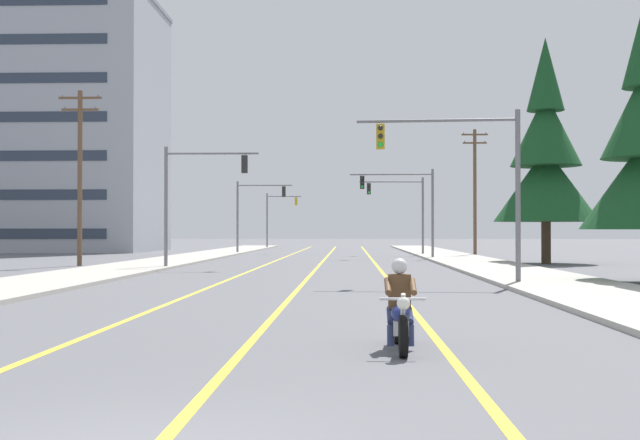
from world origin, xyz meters
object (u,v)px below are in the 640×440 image
(traffic_signal_mid_right, at_px, (408,199))
(traffic_signal_far_right, at_px, (404,204))
(apartment_building_far_left_block, at_px, (5,126))
(traffic_signal_far_left, at_px, (277,212))
(traffic_signal_near_left, at_px, (193,188))
(utility_pole_left_near, at_px, (80,171))
(conifer_tree_right_verge_far, at_px, (546,160))
(motorcycle_with_rider, at_px, (400,313))
(utility_pole_right_far, at_px, (475,188))
(traffic_signal_near_right, at_px, (469,168))
(traffic_signal_mid_left, at_px, (253,206))

(traffic_signal_mid_right, relative_size, traffic_signal_far_right, 1.00)
(apartment_building_far_left_block, bearing_deg, traffic_signal_far_left, 29.37)
(traffic_signal_near_left, bearing_deg, traffic_signal_far_right, 62.80)
(utility_pole_left_near, distance_m, conifer_tree_right_verge_far, 26.70)
(motorcycle_with_rider, bearing_deg, utility_pole_right_far, 79.96)
(utility_pole_left_near, height_order, utility_pole_right_far, utility_pole_right_far)
(traffic_signal_near_left, height_order, traffic_signal_far_left, same)
(traffic_signal_near_left, bearing_deg, utility_pole_right_far, 51.86)
(utility_pole_right_far, bearing_deg, motorcycle_with_rider, -100.04)
(utility_pole_left_near, bearing_deg, traffic_signal_near_right, -38.66)
(traffic_signal_mid_right, height_order, traffic_signal_far_left, same)
(traffic_signal_near_right, relative_size, apartment_building_far_left_block, 0.21)
(traffic_signal_near_right, relative_size, utility_pole_right_far, 0.63)
(traffic_signal_mid_right, bearing_deg, utility_pole_right_far, 51.37)
(motorcycle_with_rider, relative_size, conifer_tree_right_verge_far, 0.16)
(motorcycle_with_rider, xyz_separation_m, utility_pole_left_near, (-15.65, 31.19, 4.63))
(traffic_signal_far_left, bearing_deg, traffic_signal_near_right, -78.74)
(traffic_signal_mid_right, relative_size, traffic_signal_mid_left, 1.00)
(traffic_signal_near_right, xyz_separation_m, conifer_tree_right_verge_far, (7.29, 19.25, 1.97))
(traffic_signal_far_right, height_order, utility_pole_left_near, utility_pole_left_near)
(traffic_signal_mid_right, xyz_separation_m, apartment_building_far_left_block, (-37.32, 21.02, 7.96))
(traffic_signal_mid_right, bearing_deg, apartment_building_far_left_block, 150.61)
(utility_pole_left_near, bearing_deg, traffic_signal_far_left, 81.99)
(traffic_signal_far_left, distance_m, conifer_tree_right_verge_far, 47.61)
(utility_pole_left_near, bearing_deg, traffic_signal_near_left, -25.46)
(apartment_building_far_left_block, bearing_deg, traffic_signal_near_right, -52.22)
(conifer_tree_right_verge_far, bearing_deg, traffic_signal_far_left, 114.51)
(traffic_signal_far_right, relative_size, apartment_building_far_left_block, 0.21)
(traffic_signal_far_right, bearing_deg, utility_pole_left_near, -132.88)
(traffic_signal_mid_left, distance_m, utility_pole_left_near, 26.15)
(traffic_signal_mid_left, relative_size, utility_pole_left_near, 0.64)
(motorcycle_with_rider, xyz_separation_m, apartment_building_far_left_block, (-34.08, 64.33, 11.52))
(traffic_signal_near_right, relative_size, traffic_signal_far_left, 1.00)
(conifer_tree_right_verge_far, bearing_deg, traffic_signal_mid_right, 132.64)
(traffic_signal_mid_right, bearing_deg, traffic_signal_far_right, 87.84)
(traffic_signal_near_right, bearing_deg, traffic_signal_far_right, 89.82)
(motorcycle_with_rider, distance_m, conifer_tree_right_verge_far, 37.18)
(utility_pole_left_near, bearing_deg, traffic_signal_mid_left, 75.38)
(utility_pole_left_near, relative_size, conifer_tree_right_verge_far, 0.72)
(utility_pole_right_far, height_order, apartment_building_far_left_block, apartment_building_far_left_block)
(traffic_signal_mid_right, xyz_separation_m, conifer_tree_right_verge_far, (7.50, -8.14, 1.97))
(traffic_signal_near_right, height_order, traffic_signal_mid_left, same)
(utility_pole_right_far, bearing_deg, traffic_signal_mid_right, -128.63)
(conifer_tree_right_verge_far, bearing_deg, traffic_signal_near_left, -159.58)
(conifer_tree_right_verge_far, height_order, apartment_building_far_left_block, apartment_building_far_left_block)
(motorcycle_with_rider, relative_size, apartment_building_far_left_block, 0.07)
(traffic_signal_near_right, distance_m, traffic_signal_far_left, 63.76)
(utility_pole_right_far, bearing_deg, traffic_signal_far_right, 164.89)
(traffic_signal_far_right, relative_size, utility_pole_left_near, 0.64)
(motorcycle_with_rider, height_order, apartment_building_far_left_block, apartment_building_far_left_block)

